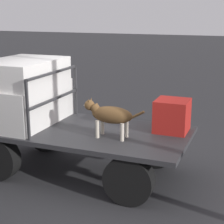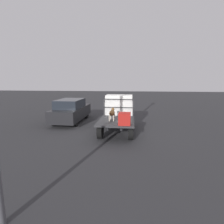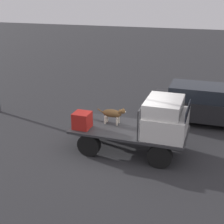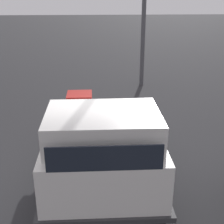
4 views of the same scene
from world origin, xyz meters
name	(u,v)px [view 3 (image 3 of 4)]	position (x,y,z in m)	size (l,w,h in m)	color
ground_plane	(129,150)	(0.00, 0.00, 0.00)	(80.00, 80.00, 0.00)	#2D2D30
flatbed_truck	(130,135)	(0.00, 0.00, 0.60)	(3.84, 1.83, 0.84)	black
truck_cab	(165,118)	(1.18, 0.00, 1.39)	(1.32, 1.71, 1.16)	silver
truck_headboard	(144,112)	(0.48, 0.00, 1.48)	(0.04, 1.71, 0.99)	#2D2D30
dog	(113,113)	(-0.66, 0.23, 1.22)	(1.06, 0.28, 0.63)	beige
cargo_crate	(82,120)	(-1.54, -0.46, 1.11)	(0.55, 0.55, 0.55)	#AD1E19
parked_sedan	(202,104)	(2.15, 3.44, 0.80)	(4.22, 1.70, 1.60)	black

